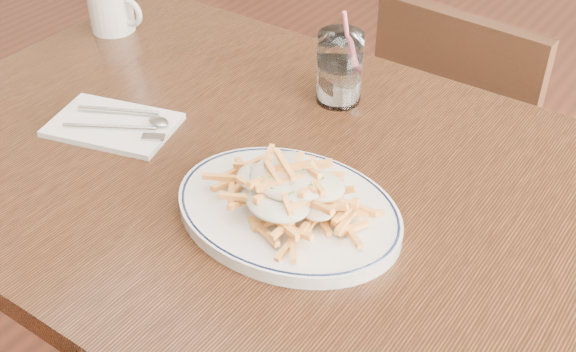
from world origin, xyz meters
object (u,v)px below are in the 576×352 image
Objects in this scene: chair_far at (461,142)px; loaded_fries at (288,185)px; coffee_mug at (112,7)px; table at (263,203)px; water_glass at (340,72)px; fries_plate at (288,210)px.

chair_far is 3.31× the size of loaded_fries.
coffee_mug reaches higher than loaded_fries.
table is 7.13× the size of water_glass.
fries_plate is 0.04m from loaded_fries.
water_glass is 0.52m from coffee_mug.
loaded_fries is 0.32m from water_glass.
water_glass is at bearing 2.85° from coffee_mug.
water_glass reaches higher than chair_far.
chair_far is at bearing 79.19° from water_glass.
water_glass reaches higher than table.
table is at bearing -20.97° from coffee_mug.
table is 9.71× the size of coffee_mug.
table is 4.97× the size of loaded_fries.
coffee_mug is at bearing -142.71° from chair_far.
table is at bearing 142.54° from fries_plate.
coffee_mug is (-0.52, 0.20, 0.13)m from table.
table is 0.69m from chair_far.
fries_plate is 0.33m from water_glass.
table is 0.57m from coffee_mug.
table is 0.19m from loaded_fries.
loaded_fries is (0.03, -0.73, 0.35)m from chair_far.
chair_far is 2.13× the size of fries_plate.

